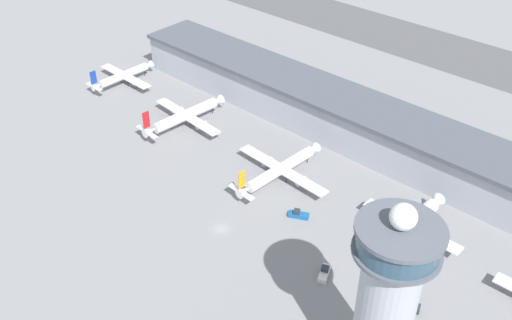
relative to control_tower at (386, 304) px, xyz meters
name	(u,v)px	position (x,y,z in m)	size (l,w,h in m)	color
ground_plane	(221,229)	(-64.17, 13.27, -26.76)	(1000.00, 1000.00, 0.00)	gray
terminal_building	(350,120)	(-64.17, 83.27, -18.03)	(209.65, 25.00, 17.26)	#A3A8B2
runway_strip	(463,56)	(-64.17, 183.71, -26.75)	(314.48, 44.00, 0.01)	#515154
control_tower	(386,304)	(0.00, 0.00, 0.00)	(18.00, 18.00, 54.07)	#ADB2BC
airplane_gate_alpha	(124,76)	(-165.54, 52.92, -22.48)	(32.06, 32.47, 11.89)	white
airplane_gate_bravo	(185,116)	(-118.26, 47.55, -22.05)	(36.83, 38.86, 13.71)	white
airplane_gate_charlie	(280,169)	(-67.07, 45.67, -22.42)	(39.22, 39.49, 12.81)	white
airplane_gate_delta	(410,225)	(-18.62, 49.95, -22.18)	(33.12, 35.46, 14.23)	white
service_truck_catering	(298,215)	(-49.78, 34.20, -25.82)	(6.96, 5.16, 2.70)	black
service_truck_fuel	(409,306)	(-4.24, 24.76, -25.64)	(6.42, 4.46, 3.19)	black
service_truck_baggage	(324,273)	(-28.43, 19.42, -25.90)	(4.93, 7.28, 2.49)	black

